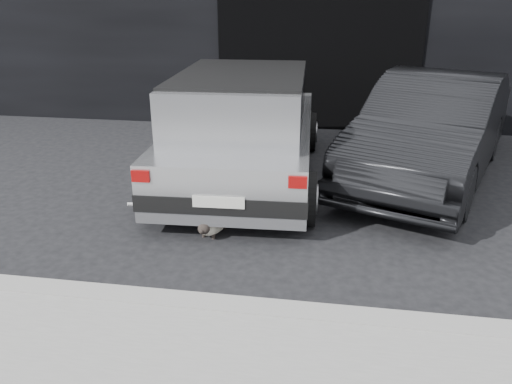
# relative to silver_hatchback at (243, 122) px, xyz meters

# --- Properties ---
(ground) EXTENTS (80.00, 80.00, 0.00)m
(ground) POSITION_rel_silver_hatchback_xyz_m (-0.07, -0.78, -0.89)
(ground) COLOR black
(ground) RESTS_ON ground
(garage_opening) EXTENTS (4.00, 0.10, 2.60)m
(garage_opening) POSITION_rel_silver_hatchback_xyz_m (0.93, 3.21, 0.41)
(garage_opening) COLOR black
(garage_opening) RESTS_ON ground
(curb) EXTENTS (18.00, 0.25, 0.12)m
(curb) POSITION_rel_silver_hatchback_xyz_m (0.93, -3.38, -0.83)
(curb) COLOR gray
(curb) RESTS_ON ground
(silver_hatchback) EXTENTS (2.35, 4.50, 1.63)m
(silver_hatchback) POSITION_rel_silver_hatchback_xyz_m (0.00, 0.00, 0.00)
(silver_hatchback) COLOR #ABADB0
(silver_hatchback) RESTS_ON ground
(second_car) EXTENTS (3.22, 4.96, 1.55)m
(second_car) POSITION_rel_silver_hatchback_xyz_m (2.76, 0.53, -0.12)
(second_car) COLOR black
(second_car) RESTS_ON ground
(cat_siamese) EXTENTS (0.36, 0.75, 0.26)m
(cat_siamese) POSITION_rel_silver_hatchback_xyz_m (-0.04, -1.87, -0.77)
(cat_siamese) COLOR beige
(cat_siamese) RESTS_ON ground
(cat_white) EXTENTS (0.87, 0.38, 0.41)m
(cat_white) POSITION_rel_silver_hatchback_xyz_m (-0.73, -1.40, -0.69)
(cat_white) COLOR white
(cat_white) RESTS_ON ground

